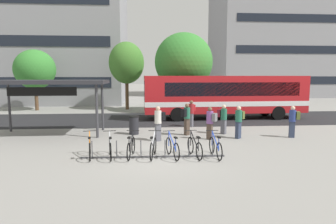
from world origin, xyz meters
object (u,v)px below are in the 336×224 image
at_px(street_tree_0, 184,62).
at_px(city_bus, 223,95).
at_px(parked_bicycle_blue_4, 172,148).
at_px(commuter_maroon_pack_4, 223,117).
at_px(transit_shelter, 49,84).
at_px(commuter_olive_pack_0, 239,120).
at_px(trash_bin, 134,125).
at_px(street_tree_2, 126,63).
at_px(parked_bicycle_black_2, 131,148).
at_px(parked_bicycle_blue_6, 215,147).
at_px(commuter_black_pack_5, 187,117).
at_px(parked_bicycle_orange_0, 90,148).
at_px(commuter_black_pack_2, 159,121).
at_px(commuter_olive_pack_6, 293,119).
at_px(commuter_red_pack_3, 192,112).
at_px(parked_bicycle_silver_1, 110,148).
at_px(parked_bicycle_black_5, 195,147).
at_px(parked_bicycle_silver_3, 153,148).
at_px(street_tree_1, 35,69).
at_px(commuter_grey_pack_1, 210,121).

bearing_deg(street_tree_0, city_bus, -59.52).
xyz_separation_m(parked_bicycle_blue_4, commuter_maroon_pack_4, (3.24, 4.50, 0.55)).
height_order(transit_shelter, commuter_olive_pack_0, transit_shelter).
xyz_separation_m(parked_bicycle_blue_4, trash_bin, (-1.68, 4.78, 0.13)).
distance_m(city_bus, street_tree_2, 10.38).
bearing_deg(parked_bicycle_black_2, parked_bicycle_blue_6, -86.50).
bearing_deg(transit_shelter, commuter_black_pack_5, -6.24).
relative_size(parked_bicycle_orange_0, parked_bicycle_blue_4, 1.01).
bearing_deg(commuter_black_pack_2, commuter_black_pack_5, -160.64).
relative_size(parked_bicycle_blue_6, commuter_maroon_pack_4, 1.06).
xyz_separation_m(transit_shelter, street_tree_0, (8.55, 9.56, 1.63)).
relative_size(parked_bicycle_orange_0, commuter_olive_pack_6, 1.03).
bearing_deg(parked_bicycle_blue_6, commuter_olive_pack_0, -34.51).
bearing_deg(commuter_black_pack_5, street_tree_2, 67.92).
bearing_deg(trash_bin, commuter_red_pack_3, 31.23).
relative_size(parked_bicycle_black_2, commuter_black_pack_2, 0.99).
height_order(parked_bicycle_black_2, commuter_olive_pack_6, commuter_olive_pack_6).
distance_m(parked_bicycle_silver_1, trash_bin, 4.67).
relative_size(commuter_black_pack_5, street_tree_0, 0.25).
xyz_separation_m(parked_bicycle_black_2, parked_bicycle_blue_4, (1.63, -0.17, 0.00)).
xyz_separation_m(parked_bicycle_black_2, commuter_black_pack_5, (2.80, 4.14, 0.61)).
xyz_separation_m(commuter_maroon_pack_4, trash_bin, (-4.93, 0.28, -0.42)).
relative_size(parked_bicycle_orange_0, commuter_black_pack_5, 0.99).
distance_m(commuter_olive_pack_0, commuter_olive_pack_6, 2.88).
xyz_separation_m(transit_shelter, commuter_olive_pack_0, (9.93, -1.79, -1.82)).
xyz_separation_m(parked_bicycle_black_5, trash_bin, (-2.58, 4.77, 0.13)).
relative_size(parked_bicycle_blue_4, parked_bicycle_black_5, 0.99).
bearing_deg(commuter_olive_pack_6, street_tree_0, -56.23).
height_order(parked_bicycle_silver_3, commuter_olive_pack_0, commuter_olive_pack_0).
bearing_deg(trash_bin, commuter_olive_pack_6, -10.42).
bearing_deg(parked_bicycle_orange_0, parked_bicycle_silver_1, -103.67).
distance_m(commuter_olive_pack_0, street_tree_2, 15.54).
distance_m(commuter_olive_pack_6, street_tree_0, 12.62).
relative_size(city_bus, street_tree_1, 2.16).
distance_m(commuter_black_pack_5, street_tree_1, 17.75).
bearing_deg(parked_bicycle_black_5, parked_bicycle_blue_4, 80.18).
height_order(commuter_olive_pack_0, street_tree_0, street_tree_0).
bearing_deg(street_tree_2, parked_bicycle_blue_6, -75.27).
distance_m(parked_bicycle_black_2, street_tree_2, 17.30).
relative_size(parked_bicycle_black_2, commuter_olive_pack_6, 1.03).
height_order(parked_bicycle_orange_0, parked_bicycle_blue_4, same).
distance_m(parked_bicycle_silver_1, street_tree_0, 15.75).
bearing_deg(commuter_olive_pack_0, parked_bicycle_blue_6, 21.13).
bearing_deg(commuter_black_pack_2, parked_bicycle_black_2, 46.19).
height_order(parked_bicycle_blue_4, commuter_grey_pack_1, commuter_grey_pack_1).
relative_size(parked_bicycle_orange_0, commuter_red_pack_3, 1.02).
xyz_separation_m(parked_bicycle_blue_6, commuter_grey_pack_1, (0.50, 3.19, 0.57)).
height_order(parked_bicycle_black_2, parked_bicycle_black_5, same).
height_order(parked_bicycle_orange_0, parked_bicycle_silver_3, same).
xyz_separation_m(city_bus, commuter_grey_pack_1, (-2.62, -7.28, -0.82)).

